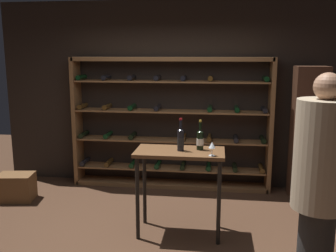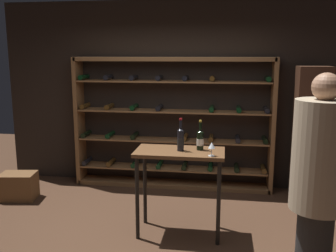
% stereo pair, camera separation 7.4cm
% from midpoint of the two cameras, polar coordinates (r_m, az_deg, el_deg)
% --- Properties ---
extents(ground_plane, '(10.06, 10.06, 0.00)m').
position_cam_midpoint_polar(ground_plane, '(4.32, -2.88, -17.32)').
color(ground_plane, '#472D1E').
extents(back_wall, '(5.50, 0.10, 2.84)m').
position_cam_midpoint_polar(back_wall, '(5.85, 0.62, 4.82)').
color(back_wall, black).
rests_on(back_wall, ground).
extents(wine_rack, '(3.03, 0.32, 2.00)m').
position_cam_midpoint_polar(wine_rack, '(5.71, -0.05, 0.28)').
color(wine_rack, brown).
rests_on(wine_rack, ground).
extents(tasting_table, '(0.99, 0.50, 0.99)m').
position_cam_midpoint_polar(tasting_table, '(4.21, 1.29, -5.75)').
color(tasting_table, brown).
rests_on(tasting_table, ground).
extents(person_bystander_red_print, '(0.44, 0.44, 1.91)m').
position_cam_midpoint_polar(person_bystander_red_print, '(3.25, 21.61, -7.66)').
color(person_bystander_red_print, '#292929').
rests_on(person_bystander_red_print, ground).
extents(wine_crate, '(0.52, 0.41, 0.38)m').
position_cam_midpoint_polar(wine_crate, '(5.79, -22.47, -8.61)').
color(wine_crate, brown).
rests_on(wine_crate, ground).
extents(display_cabinet, '(0.44, 0.36, 1.88)m').
position_cam_midpoint_polar(display_cabinet, '(5.63, 20.16, -1.06)').
color(display_cabinet, '#4C2D1E').
rests_on(display_cabinet, ground).
extents(wine_bottle_black_capsule, '(0.08, 0.08, 0.37)m').
position_cam_midpoint_polar(wine_bottle_black_capsule, '(4.13, 1.43, -2.02)').
color(wine_bottle_black_capsule, black).
rests_on(wine_bottle_black_capsule, tasting_table).
extents(wine_bottle_gold_foil, '(0.08, 0.08, 0.34)m').
position_cam_midpoint_polar(wine_bottle_gold_foil, '(4.19, 4.41, -2.06)').
color(wine_bottle_gold_foil, black).
rests_on(wine_bottle_gold_foil, tasting_table).
extents(wine_glass_stemmed_right, '(0.07, 0.07, 0.15)m').
position_cam_midpoint_polar(wine_glass_stemmed_right, '(3.95, 6.20, -3.03)').
color(wine_glass_stemmed_right, silver).
rests_on(wine_glass_stemmed_right, tasting_table).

